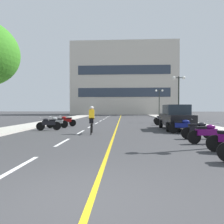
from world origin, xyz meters
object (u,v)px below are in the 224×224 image
object	(u,v)px
motorcycle_6	(57,122)
cyclist_rider	(92,119)
motorcycle_5	(49,124)
motorcycle_9	(162,119)
street_lamp_mid	(179,88)
street_lamp_far	(159,97)
motorcycle_3	(198,130)
motorcycle_8	(163,120)
parked_car_near	(176,117)
motorcycle_4	(183,126)
motorcycle_7	(66,121)
motorcycle_2	(206,133)

from	to	relation	value
motorcycle_6	cyclist_rider	bearing A→B (deg)	-46.17
motorcycle_5	motorcycle_9	size ratio (longest dim) A/B	0.99
street_lamp_mid	street_lamp_far	bearing A→B (deg)	89.49
motorcycle_3	motorcycle_9	world-z (taller)	same
motorcycle_8	motorcycle_9	bearing A→B (deg)	84.19
street_lamp_mid	street_lamp_far	xyz separation A→B (m)	(0.12, 13.71, -0.20)
parked_car_near	motorcycle_5	xyz separation A→B (m)	(-9.13, -1.04, -0.44)
parked_car_near	motorcycle_9	size ratio (longest dim) A/B	2.50
parked_car_near	motorcycle_6	world-z (taller)	parked_car_near
street_lamp_mid	motorcycle_5	bearing A→B (deg)	-140.13
motorcycle_5	street_lamp_far	bearing A→B (deg)	63.43
motorcycle_3	motorcycle_9	distance (m)	10.56
motorcycle_4	motorcycle_8	xyz separation A→B (m)	(0.04, 6.35, 0.00)
street_lamp_far	motorcycle_7	bearing A→B (deg)	-119.49
street_lamp_far	motorcycle_6	xyz separation A→B (m)	(-11.62, -21.68, -3.17)
motorcycle_6	motorcycle_7	bearing A→B (deg)	80.39
motorcycle_7	parked_car_near	bearing A→B (deg)	-14.46
motorcycle_6	motorcycle_9	bearing A→B (deg)	30.04
parked_car_near	motorcycle_9	world-z (taller)	parked_car_near
motorcycle_2	parked_car_near	bearing A→B (deg)	88.38
street_lamp_mid	motorcycle_6	bearing A→B (deg)	-145.25
parked_car_near	cyclist_rider	world-z (taller)	parked_car_near
street_lamp_mid	street_lamp_far	size ratio (longest dim) A/B	1.07
street_lamp_far	motorcycle_6	world-z (taller)	street_lamp_far
motorcycle_3	parked_car_near	bearing A→B (deg)	89.60
street_lamp_far	motorcycle_9	bearing A→B (deg)	-98.69
motorcycle_9	cyclist_rider	size ratio (longest dim) A/B	0.95
motorcycle_3	motorcycle_7	world-z (taller)	same
motorcycle_2	motorcycle_6	distance (m)	11.16
motorcycle_4	motorcycle_9	world-z (taller)	same
motorcycle_8	cyclist_rider	xyz separation A→B (m)	(-5.64, -6.65, 0.41)
motorcycle_4	cyclist_rider	distance (m)	5.62
motorcycle_6	motorcycle_7	size ratio (longest dim) A/B	1.00
street_lamp_far	motorcycle_2	xyz separation A→B (m)	(-2.72, -28.41, -3.17)
motorcycle_6	street_lamp_far	bearing A→B (deg)	61.81
street_lamp_mid	motorcycle_2	world-z (taller)	street_lamp_mid
cyclist_rider	street_lamp_mid	bearing A→B (deg)	54.12
street_lamp_far	parked_car_near	bearing A→B (deg)	-96.52
motorcycle_6	motorcycle_8	xyz separation A→B (m)	(8.90, 3.25, 0.00)
motorcycle_4	motorcycle_5	bearing A→B (deg)	170.99
motorcycle_2	street_lamp_mid	bearing A→B (deg)	79.97
street_lamp_far	cyclist_rider	bearing A→B (deg)	-108.42
motorcycle_2	motorcycle_5	world-z (taller)	same
street_lamp_mid	motorcycle_9	distance (m)	4.94
motorcycle_9	cyclist_rider	distance (m)	10.46
parked_car_near	motorcycle_3	world-z (taller)	parked_car_near
motorcycle_2	motorcycle_3	world-z (taller)	same
parked_car_near	motorcycle_2	distance (m)	6.11
motorcycle_2	motorcycle_5	bearing A→B (deg)	150.60
parked_car_near	motorcycle_9	distance (m)	5.93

